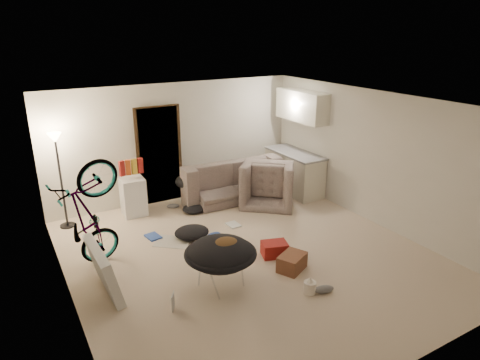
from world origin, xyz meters
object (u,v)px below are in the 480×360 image
drink_case_a (292,262)px  tv_box (104,270)px  saucer_chair (221,259)px  drink_case_b (274,249)px  armchair (269,186)px  kitchen_counter (294,173)px  floor_lamp (58,160)px  bicycle (91,241)px  sofa (228,183)px  mini_fridge (133,197)px  juicer (310,286)px

drink_case_a → tv_box: bearing=135.8°
saucer_chair → drink_case_b: (1.17, 0.33, -0.32)m
armchair → drink_case_b: armchair is taller
kitchen_counter → drink_case_a: bearing=-127.4°
drink_case_a → drink_case_b: size_ratio=1.10×
kitchen_counter → saucer_chair: (-3.24, -2.57, -0.00)m
floor_lamp → kitchen_counter: 4.95m
bicycle → drink_case_b: bearing=-122.4°
floor_lamp → bicycle: size_ratio=1.00×
floor_lamp → saucer_chair: bearing=-63.8°
floor_lamp → armchair: bearing=-12.3°
sofa → tv_box: bearing=38.2°
floor_lamp → bicycle: floor_lamp is taller
kitchen_counter → tv_box: kitchen_counter is taller
mini_fridge → drink_case_b: mini_fridge is taller
saucer_chair → drink_case_a: size_ratio=2.31×
juicer → drink_case_b: bearing=81.5°
drink_case_a → drink_case_b: bearing=62.3°
mini_fridge → juicer: 4.14m
bicycle → drink_case_a: 3.11m
bicycle → tv_box: (0.00, -0.74, -0.12)m
floor_lamp → mini_fridge: bearing=-4.5°
drink_case_b → sofa: bearing=95.3°
floor_lamp → tv_box: bearing=-87.7°
armchair → mini_fridge: (-2.73, 0.77, 0.03)m
saucer_chair → armchair: bearing=44.2°
drink_case_b → juicer: 1.13m
floor_lamp → tv_box: 2.70m
floor_lamp → kitchen_counter: bearing=-7.7°
tv_box → drink_case_b: bearing=-9.1°
sofa → tv_box: (-3.26, -2.32, 0.03)m
bicycle → sofa: bearing=-74.0°
tv_box → drink_case_a: (2.64, -0.86, -0.23)m
sofa → tv_box: 4.00m
kitchen_counter → sofa: size_ratio=0.67×
mini_fridge → tv_box: mini_fridge is taller
sofa → saucer_chair: 3.51m
floor_lamp → kitchen_counter: floor_lamp is taller
drink_case_b → juicer: (-0.17, -1.12, -0.01)m
mini_fridge → drink_case_b: (1.49, -2.79, -0.26)m
sofa → juicer: (-0.77, -3.81, -0.22)m
bicycle → tv_box: bearing=170.1°
kitchen_counter → floor_lamp: bearing=172.3°
kitchen_counter → drink_case_a: 3.45m
armchair → juicer: bearing=106.1°
drink_case_a → floor_lamp: bearing=102.9°
drink_case_b → kitchen_counter: bearing=65.2°
armchair → drink_case_b: bearing=98.6°
mini_fridge → drink_case_a: (1.48, -3.28, -0.25)m
mini_fridge → tv_box: bearing=-113.3°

